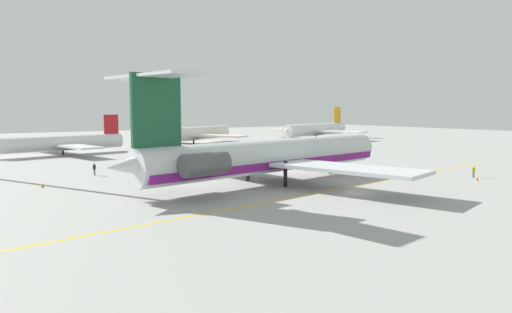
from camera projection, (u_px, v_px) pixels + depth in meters
ground at (355, 193)px, 54.10m from camera, size 342.92×342.92×0.00m
main_jetliner at (266, 156)px, 60.32m from camera, size 45.75×40.63×13.36m
airliner_mid_left at (59, 143)px, 98.66m from camera, size 28.05×27.92×8.41m
airliner_mid_right at (195, 133)px, 130.36m from camera, size 30.84×31.20×9.85m
airliner_far_right at (314, 130)px, 151.07m from camera, size 33.98×34.01×10.32m
ground_crew_near_nose at (474, 170)px, 66.11m from camera, size 0.37×0.27×1.68m
ground_crew_near_tail at (94, 168)px, 68.41m from camera, size 0.44×0.28×1.76m
ground_crew_portside at (252, 154)px, 88.32m from camera, size 0.44×0.28×1.78m
safety_cone_nose at (42, 185)px, 57.86m from camera, size 0.40×0.40×0.55m
safety_cone_wingtip at (477, 178)px, 63.50m from camera, size 0.40×0.40×0.55m
taxiway_centreline at (319, 193)px, 54.20m from camera, size 89.86×13.23×0.01m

